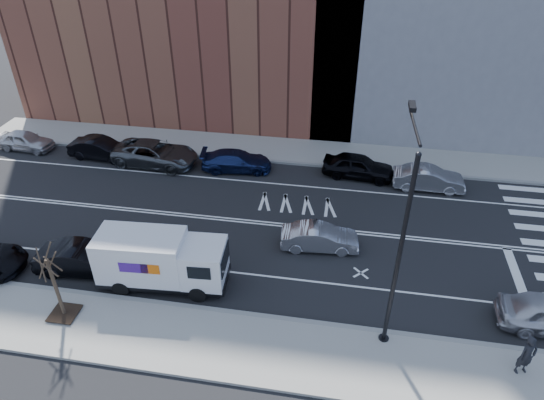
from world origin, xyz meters
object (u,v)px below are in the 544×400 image
(driving_sedan, at_px, (320,238))
(pedestrian, at_px, (527,355))
(far_parked_b, at_px, (101,149))
(far_parked_a, at_px, (25,140))
(fedex_van, at_px, (161,260))

(driving_sedan, distance_m, pedestrian, 10.72)
(far_parked_b, distance_m, driving_sedan, 17.41)
(far_parked_a, bearing_deg, fedex_van, -124.48)
(far_parked_a, relative_size, far_parked_b, 0.91)
(far_parked_a, xyz_separation_m, far_parked_b, (5.95, -0.33, 0.04))
(pedestrian, bearing_deg, fedex_van, 150.27)
(fedex_van, bearing_deg, far_parked_a, 137.90)
(fedex_van, distance_m, far_parked_a, 18.66)
(fedex_van, height_order, pedestrian, fedex_van)
(far_parked_b, height_order, driving_sedan, far_parked_b)
(fedex_van, bearing_deg, pedestrian, -12.87)
(fedex_van, distance_m, pedestrian, 15.88)
(driving_sedan, relative_size, pedestrian, 2.15)
(fedex_van, height_order, far_parked_a, fedex_van)
(fedex_van, bearing_deg, driving_sedan, 25.30)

